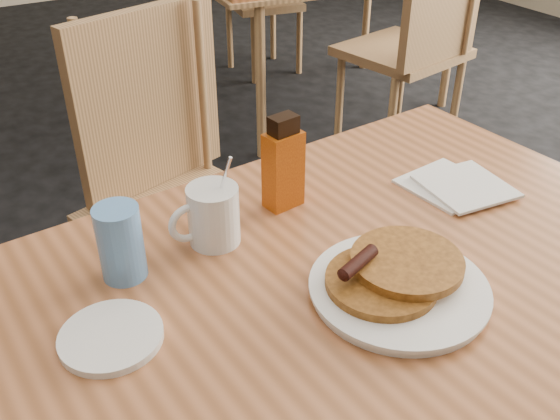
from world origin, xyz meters
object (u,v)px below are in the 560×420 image
object	(u,v)px
pancake_plate	(397,283)
syrup_bottle	(283,165)
coffee_mug	(212,215)
blue_tumbler	(120,243)
main_table	(350,288)
chair_main_far	(169,168)
chair_neighbor_near	(421,31)

from	to	relation	value
pancake_plate	syrup_bottle	world-z (taller)	syrup_bottle
coffee_mug	blue_tumbler	xyz separation A→B (m)	(-0.16, -0.01, 0.01)
main_table	coffee_mug	distance (m)	0.26
chair_main_far	chair_neighbor_near	distance (m)	1.43
syrup_bottle	blue_tumbler	size ratio (longest dim) A/B	1.44
syrup_bottle	main_table	bearing A→B (deg)	-99.32
syrup_bottle	blue_tumbler	xyz separation A→B (m)	(-0.33, -0.05, -0.02)
chair_neighbor_near	pancake_plate	distance (m)	1.88
pancake_plate	blue_tumbler	xyz separation A→B (m)	(-0.35, 0.26, 0.04)
pancake_plate	coffee_mug	world-z (taller)	coffee_mug
syrup_bottle	chair_neighbor_near	bearing A→B (deg)	30.96
blue_tumbler	coffee_mug	bearing A→B (deg)	3.54
chair_neighbor_near	blue_tumbler	size ratio (longest dim) A/B	7.98
main_table	blue_tumbler	world-z (taller)	blue_tumbler
chair_main_far	blue_tumbler	size ratio (longest dim) A/B	7.71
main_table	pancake_plate	distance (m)	0.11
chair_main_far	coffee_mug	bearing A→B (deg)	-119.28
pancake_plate	syrup_bottle	bearing A→B (deg)	93.14
syrup_bottle	blue_tumbler	world-z (taller)	syrup_bottle
coffee_mug	main_table	bearing A→B (deg)	-58.05
main_table	syrup_bottle	world-z (taller)	syrup_bottle
chair_main_far	syrup_bottle	xyz separation A→B (m)	(0.03, -0.53, 0.25)
coffee_mug	syrup_bottle	bearing A→B (deg)	4.66
blue_tumbler	pancake_plate	bearing A→B (deg)	-36.93
chair_main_far	blue_tumbler	bearing A→B (deg)	-133.05
coffee_mug	blue_tumbler	world-z (taller)	coffee_mug
pancake_plate	chair_main_far	bearing A→B (deg)	93.07
blue_tumbler	chair_main_far	bearing A→B (deg)	62.71
coffee_mug	syrup_bottle	size ratio (longest dim) A/B	0.91
chair_neighbor_near	syrup_bottle	xyz separation A→B (m)	(-1.31, -1.05, 0.23)
main_table	chair_main_far	distance (m)	0.77
chair_main_far	blue_tumbler	world-z (taller)	chair_main_far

